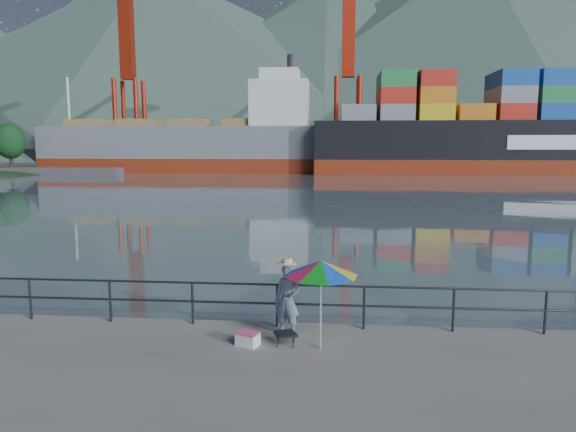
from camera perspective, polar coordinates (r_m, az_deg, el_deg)
The scene contains 13 objects.
harbor_water at distance 139.80m, azimuth 3.90°, elevation 6.21°, with size 500.00×280.00×0.00m, color #506269.
far_dock at distance 103.10m, azimuth 9.16°, elevation 5.52°, with size 200.00×40.00×0.40m, color #514F4C.
guardrail at distance 12.20m, azimuth -5.96°, elevation -9.66°, with size 22.00×0.06×1.03m.
mountains at distance 222.74m, azimuth 14.76°, elevation 15.79°, with size 600.00×332.80×80.00m.
port_cranes at distance 98.75m, azimuth 22.42°, elevation 14.23°, with size 116.00×28.00×38.40m.
container_stacks at distance 107.89m, azimuth 22.41°, elevation 6.56°, with size 58.00×5.40×7.80m.
fisherman at distance 11.40m, azimuth -0.07°, elevation -9.37°, with size 0.59×0.39×1.62m, color #304C85.
beach_umbrella at distance 10.47m, azimuth 3.70°, elevation -5.83°, with size 1.82×1.82×1.87m.
folding_stool at distance 11.12m, azimuth -0.25°, elevation -13.46°, with size 0.54×0.54×0.27m.
cooler_bag at distance 11.14m, azimuth -4.50°, elevation -13.51°, with size 0.46×0.30×0.26m, color silver.
fishing_rod at distance 12.36m, azimuth -0.69°, elevation -11.93°, with size 0.02×0.02×2.24m, color black.
bulk_carrier at distance 84.59m, azimuth -9.78°, elevation 7.84°, with size 46.82×8.10×14.50m.
container_ship at distance 86.29m, azimuth 26.35°, elevation 8.20°, with size 64.26×10.71×18.10m.
Camera 1 is at (2.21, -9.72, 4.20)m, focal length 32.00 mm.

